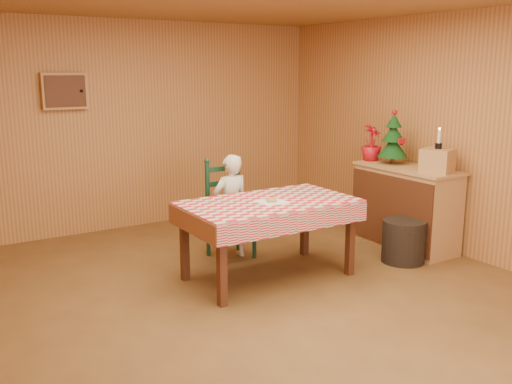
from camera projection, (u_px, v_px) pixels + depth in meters
ground at (268, 301)px, 5.02m from camera, size 6.00×6.00×0.00m
cabin_walls at (236, 89)px, 5.07m from camera, size 5.10×6.05×2.65m
dining_table at (269, 209)px, 5.46m from camera, size 1.66×0.96×0.77m
ladder_chair at (228, 211)px, 6.15m from camera, size 0.44×0.40×1.08m
seated_child at (231, 207)px, 6.09m from camera, size 0.41×0.27×1.12m
napkin at (272, 202)px, 5.40m from camera, size 0.27×0.27×0.00m
donut at (272, 200)px, 5.40m from camera, size 0.10×0.10×0.04m
shelf_unit at (405, 207)px, 6.47m from camera, size 0.54×1.24×0.93m
crate at (437, 160)px, 6.02m from camera, size 0.39×0.39×0.25m
christmas_tree at (393, 139)px, 6.53m from camera, size 0.34×0.34×0.62m
flower_arrangement at (371, 143)px, 6.76m from camera, size 0.28×0.28×0.42m
candle_set at (439, 143)px, 5.98m from camera, size 0.07×0.07×0.22m
storage_bin at (404, 241)px, 6.01m from camera, size 0.49×0.49×0.45m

